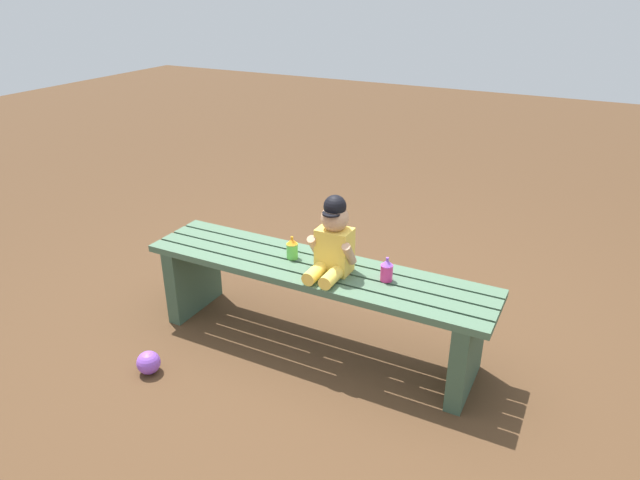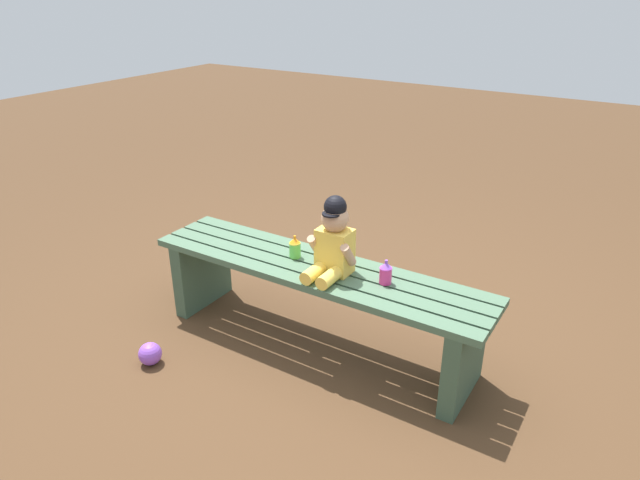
# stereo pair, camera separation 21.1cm
# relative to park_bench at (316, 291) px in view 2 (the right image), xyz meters

# --- Properties ---
(ground_plane) EXTENTS (16.00, 16.00, 0.00)m
(ground_plane) POSITION_rel_park_bench_xyz_m (0.00, -0.00, -0.33)
(ground_plane) COLOR #4C331E
(park_bench) EXTENTS (1.86, 0.41, 0.48)m
(park_bench) POSITION_rel_park_bench_xyz_m (0.00, 0.00, 0.00)
(park_bench) COLOR #47664C
(park_bench) RESTS_ON ground_plane
(child_figure) EXTENTS (0.23, 0.27, 0.40)m
(child_figure) POSITION_rel_park_bench_xyz_m (0.11, -0.02, 0.32)
(child_figure) COLOR #F2C64C
(child_figure) RESTS_ON park_bench
(sippy_cup_left) EXTENTS (0.06, 0.06, 0.12)m
(sippy_cup_left) POSITION_rel_park_bench_xyz_m (-0.15, 0.03, 0.21)
(sippy_cup_left) COLOR #66CC4C
(sippy_cup_left) RESTS_ON park_bench
(sippy_cup_right) EXTENTS (0.06, 0.06, 0.12)m
(sippy_cup_right) POSITION_rel_park_bench_xyz_m (0.38, 0.03, 0.21)
(sippy_cup_right) COLOR #E5337F
(sippy_cup_right) RESTS_ON park_bench
(toy_ball) EXTENTS (0.12, 0.12, 0.12)m
(toy_ball) POSITION_rel_park_bench_xyz_m (-0.63, -0.61, -0.27)
(toy_ball) COLOR #8C4CCC
(toy_ball) RESTS_ON ground_plane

